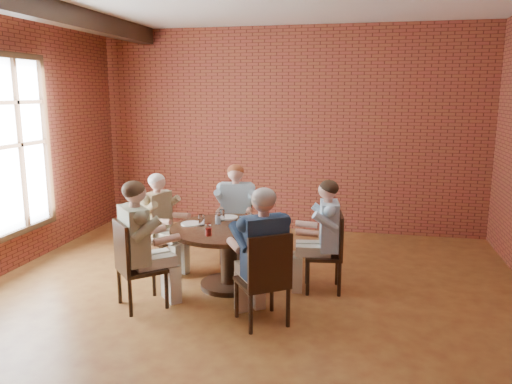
% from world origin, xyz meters
% --- Properties ---
extents(floor, '(7.00, 7.00, 0.00)m').
position_xyz_m(floor, '(0.00, 0.00, 0.00)').
color(floor, olive).
rests_on(floor, ground).
extents(wall_back, '(7.00, 0.00, 7.00)m').
position_xyz_m(wall_back, '(0.00, 3.50, 1.70)').
color(wall_back, maroon).
rests_on(wall_back, ground).
extents(ceiling_beam, '(0.22, 6.90, 0.26)m').
position_xyz_m(ceiling_beam, '(-2.45, 0.00, 3.27)').
color(ceiling_beam, black).
rests_on(ceiling_beam, ceiling).
extents(dining_table, '(1.39, 1.39, 0.75)m').
position_xyz_m(dining_table, '(-0.28, 0.70, 0.53)').
color(dining_table, black).
rests_on(dining_table, floor).
extents(chair_a, '(0.48, 0.48, 0.94)m').
position_xyz_m(chair_a, '(0.93, 0.85, 0.51)').
color(chair_a, black).
rests_on(chair_a, floor).
extents(diner_a, '(0.71, 0.61, 1.33)m').
position_xyz_m(diner_a, '(0.84, 0.84, 0.67)').
color(diner_a, teal).
rests_on(diner_a, floor).
extents(chair_b, '(0.50, 0.50, 0.95)m').
position_xyz_m(chair_b, '(-0.46, 1.76, 0.51)').
color(chair_b, black).
rests_on(chair_b, floor).
extents(diner_b, '(0.64, 0.75, 1.36)m').
position_xyz_m(diner_b, '(-0.44, 1.67, 0.68)').
color(diner_b, '#869EAA').
rests_on(diner_b, floor).
extents(chair_c, '(0.52, 0.52, 0.92)m').
position_xyz_m(chair_c, '(-1.36, 1.06, 0.50)').
color(chair_c, black).
rests_on(chair_c, floor).
extents(diner_c, '(0.76, 0.68, 1.30)m').
position_xyz_m(diner_c, '(-1.28, 1.03, 0.65)').
color(diner_c, brown).
rests_on(diner_c, floor).
extents(chair_d, '(0.65, 0.65, 0.98)m').
position_xyz_m(chair_d, '(-1.13, -0.11, 0.53)').
color(chair_d, black).
rests_on(chair_d, floor).
extents(diner_d, '(0.90, 0.90, 1.41)m').
position_xyz_m(diner_d, '(-1.06, -0.04, 0.70)').
color(diner_d, gray).
rests_on(diner_d, floor).
extents(chair_e, '(0.64, 0.64, 0.98)m').
position_xyz_m(chair_e, '(0.36, -0.23, 0.53)').
color(chair_e, black).
rests_on(chair_e, floor).
extents(diner_e, '(0.87, 0.91, 1.41)m').
position_xyz_m(diner_e, '(0.30, -0.15, 0.71)').
color(diner_e, '#182A45').
rests_on(diner_e, floor).
extents(plate_a, '(0.26, 0.26, 0.01)m').
position_xyz_m(plate_a, '(0.06, 0.87, 0.76)').
color(plate_a, white).
rests_on(plate_a, dining_table).
extents(plate_b, '(0.26, 0.26, 0.01)m').
position_xyz_m(plate_b, '(-0.41, 1.13, 0.76)').
color(plate_b, white).
rests_on(plate_b, dining_table).
extents(plate_c, '(0.26, 0.26, 0.01)m').
position_xyz_m(plate_c, '(-0.75, 0.73, 0.76)').
color(plate_c, white).
rests_on(plate_c, dining_table).
extents(plate_d, '(0.26, 0.26, 0.01)m').
position_xyz_m(plate_d, '(0.06, 0.36, 0.76)').
color(plate_d, white).
rests_on(plate_d, dining_table).
extents(glass_a, '(0.07, 0.07, 0.14)m').
position_xyz_m(glass_a, '(-0.03, 0.81, 0.82)').
color(glass_a, white).
rests_on(glass_a, dining_table).
extents(glass_b, '(0.07, 0.07, 0.14)m').
position_xyz_m(glass_b, '(-0.08, 0.88, 0.82)').
color(glass_b, white).
rests_on(glass_b, dining_table).
extents(glass_c, '(0.07, 0.07, 0.14)m').
position_xyz_m(glass_c, '(-0.44, 0.98, 0.82)').
color(glass_c, white).
rests_on(glass_c, dining_table).
extents(glass_d, '(0.07, 0.07, 0.14)m').
position_xyz_m(glass_d, '(-0.44, 0.82, 0.82)').
color(glass_d, white).
rests_on(glass_d, dining_table).
extents(glass_e, '(0.07, 0.07, 0.14)m').
position_xyz_m(glass_e, '(-0.61, 0.69, 0.82)').
color(glass_e, white).
rests_on(glass_e, dining_table).
extents(glass_f, '(0.07, 0.07, 0.14)m').
position_xyz_m(glass_f, '(-0.40, 0.30, 0.82)').
color(glass_f, white).
rests_on(glass_f, dining_table).
extents(smartphone, '(0.10, 0.16, 0.01)m').
position_xyz_m(smartphone, '(-0.04, 0.28, 0.75)').
color(smartphone, black).
rests_on(smartphone, dining_table).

